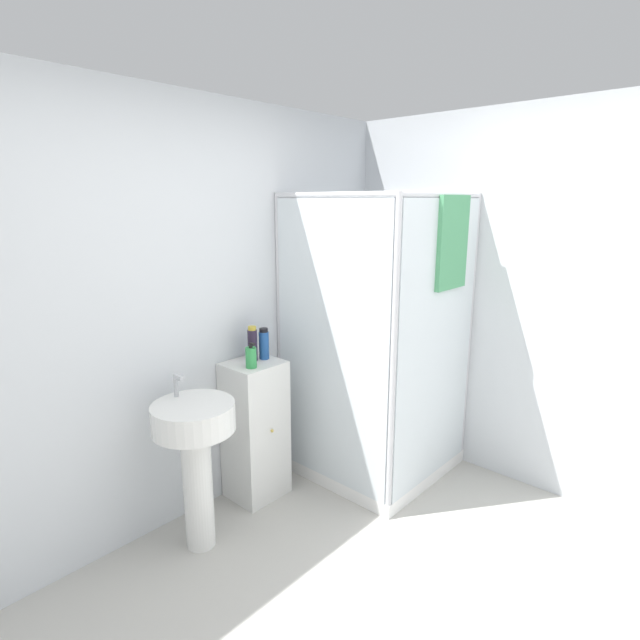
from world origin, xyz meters
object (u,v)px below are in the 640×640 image
soap_dispenser (251,357)px  shampoo_bottle_tall_black (253,344)px  shampoo_bottle_blue (264,344)px  sink (195,445)px

soap_dispenser → shampoo_bottle_tall_black: 0.14m
shampoo_bottle_tall_black → soap_dispenser: bearing=-134.4°
soap_dispenser → shampoo_bottle_blue: bearing=23.4°
soap_dispenser → shampoo_bottle_tall_black: shampoo_bottle_tall_black is taller
shampoo_bottle_tall_black → shampoo_bottle_blue: (0.07, -0.03, -0.01)m
shampoo_bottle_blue → shampoo_bottle_tall_black: bearing=161.1°
shampoo_bottle_blue → soap_dispenser: bearing=-156.6°
shampoo_bottle_tall_black → sink: bearing=-162.2°
sink → shampoo_bottle_blue: (0.65, 0.16, 0.40)m
sink → shampoo_bottle_tall_black: 0.73m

